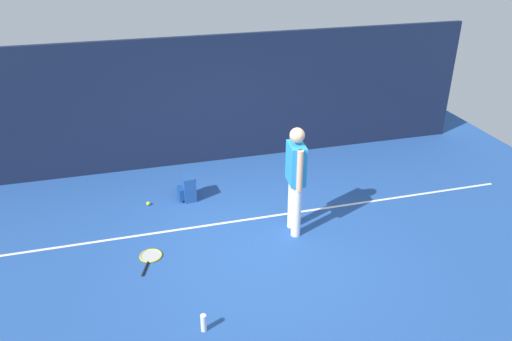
{
  "coord_description": "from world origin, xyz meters",
  "views": [
    {
      "loc": [
        -1.74,
        -5.95,
        4.33
      ],
      "look_at": [
        0.0,
        0.4,
        1.0
      ],
      "focal_mm": 35.33,
      "sensor_mm": 36.0,
      "label": 1
    }
  ],
  "objects_px": {
    "tennis_racket": "(150,257)",
    "backpack": "(188,188)",
    "tennis_player": "(296,175)",
    "tennis_ball_near_player": "(148,204)",
    "water_bottle": "(204,323)"
  },
  "relations": [
    {
      "from": "tennis_player",
      "to": "water_bottle",
      "type": "bearing_deg",
      "value": 140.48
    },
    {
      "from": "backpack",
      "to": "tennis_ball_near_player",
      "type": "height_order",
      "value": "backpack"
    },
    {
      "from": "tennis_player",
      "to": "tennis_ball_near_player",
      "type": "xyz_separation_m",
      "value": [
        -2.1,
        1.36,
        -0.93
      ]
    },
    {
      "from": "tennis_racket",
      "to": "tennis_ball_near_player",
      "type": "height_order",
      "value": "tennis_ball_near_player"
    },
    {
      "from": "backpack",
      "to": "tennis_ball_near_player",
      "type": "bearing_deg",
      "value": -93.04
    },
    {
      "from": "backpack",
      "to": "tennis_ball_near_player",
      "type": "relative_size",
      "value": 6.67
    },
    {
      "from": "tennis_player",
      "to": "tennis_ball_near_player",
      "type": "distance_m",
      "value": 2.67
    },
    {
      "from": "tennis_racket",
      "to": "tennis_ball_near_player",
      "type": "xyz_separation_m",
      "value": [
        0.09,
        1.48,
        0.02
      ]
    },
    {
      "from": "tennis_racket",
      "to": "backpack",
      "type": "height_order",
      "value": "backpack"
    },
    {
      "from": "backpack",
      "to": "water_bottle",
      "type": "height_order",
      "value": "backpack"
    },
    {
      "from": "tennis_player",
      "to": "tennis_ball_near_player",
      "type": "relative_size",
      "value": 25.76
    },
    {
      "from": "tennis_player",
      "to": "backpack",
      "type": "height_order",
      "value": "tennis_player"
    },
    {
      "from": "tennis_player",
      "to": "tennis_racket",
      "type": "bearing_deg",
      "value": 98.44
    },
    {
      "from": "tennis_racket",
      "to": "tennis_ball_near_player",
      "type": "relative_size",
      "value": 9.65
    },
    {
      "from": "tennis_player",
      "to": "water_bottle",
      "type": "relative_size",
      "value": 7.45
    }
  ]
}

